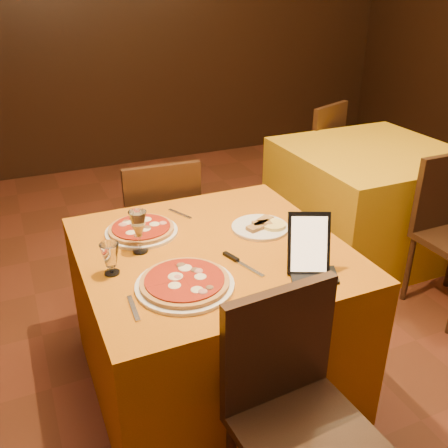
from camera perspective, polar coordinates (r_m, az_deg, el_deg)
name	(u,v)px	position (r m, az deg, el deg)	size (l,w,h in m)	color
floor	(298,381)	(2.61, 8.49, -17.33)	(6.00, 7.00, 0.01)	#5E2D19
wall_back	(113,23)	(5.19, -12.52, 21.52)	(6.00, 0.01, 2.80)	black
main_table	(212,318)	(2.35, -1.34, -10.68)	(1.10, 1.10, 0.75)	#B9640B
side_table	(368,200)	(3.67, 16.09, 2.62)	(1.10, 1.10, 0.75)	#D0940D
chair_main_near	(307,436)	(1.78, 9.43, -22.77)	(0.40, 0.40, 0.91)	black
chair_main_far	(158,228)	(2.99, -7.57, -0.42)	(0.48, 0.48, 0.91)	#31240F
chair_side_far	(307,156)	(4.24, 9.44, 7.69)	(0.41, 0.41, 0.91)	#31230F
pizza_near	(185,283)	(1.88, -4.51, -6.78)	(0.37, 0.37, 0.03)	white
pizza_far	(141,230)	(2.28, -9.42, -0.70)	(0.33, 0.33, 0.03)	white
cutlet_dish	(260,226)	(2.30, 4.13, -0.26)	(0.26, 0.26, 0.03)	white
wine_glass	(139,232)	(2.09, -9.71, -0.86)	(0.07, 0.07, 0.19)	#D6BE79
water_glass	(111,259)	(1.98, -12.84, -3.93)	(0.07, 0.07, 0.13)	white
tablet	(309,243)	(1.95, 9.67, -2.17)	(0.16, 0.01, 0.24)	black
knife	(245,266)	(2.00, 2.42, -4.81)	(0.21, 0.02, 0.01)	#AAABB0
fork_near	(133,308)	(1.79, -10.31, -9.43)	(0.16, 0.02, 0.01)	silver
fork_far	(180,214)	(2.44, -5.04, 1.16)	(0.15, 0.02, 0.01)	#B3B3BA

